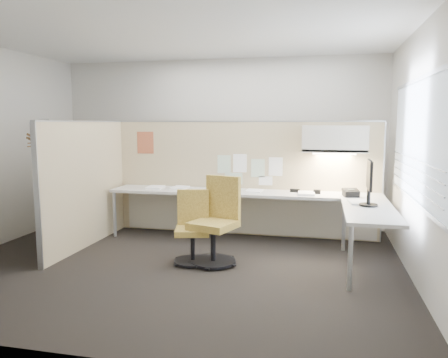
% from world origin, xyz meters
% --- Properties ---
extents(floor, '(5.50, 4.50, 0.01)m').
position_xyz_m(floor, '(0.00, 0.00, -0.01)').
color(floor, black).
rests_on(floor, ground).
extents(ceiling, '(5.50, 4.50, 0.01)m').
position_xyz_m(ceiling, '(0.00, 0.00, 2.80)').
color(ceiling, white).
rests_on(ceiling, wall_back).
extents(wall_back, '(5.50, 0.02, 2.80)m').
position_xyz_m(wall_back, '(0.00, 2.25, 1.40)').
color(wall_back, beige).
rests_on(wall_back, ground).
extents(wall_front, '(5.50, 0.02, 2.80)m').
position_xyz_m(wall_front, '(0.00, -2.25, 1.40)').
color(wall_front, beige).
rests_on(wall_front, ground).
extents(wall_right, '(0.02, 4.50, 2.80)m').
position_xyz_m(wall_right, '(2.75, 0.00, 1.40)').
color(wall_right, beige).
rests_on(wall_right, ground).
extents(window_pane, '(0.01, 2.80, 1.30)m').
position_xyz_m(window_pane, '(2.73, 0.00, 1.55)').
color(window_pane, '#93A2AB').
rests_on(window_pane, wall_right).
extents(partition_back, '(4.10, 0.06, 1.75)m').
position_xyz_m(partition_back, '(0.55, 1.60, 0.88)').
color(partition_back, tan).
rests_on(partition_back, floor).
extents(partition_left, '(0.06, 2.20, 1.75)m').
position_xyz_m(partition_left, '(-1.50, 0.50, 0.88)').
color(partition_left, tan).
rests_on(partition_left, floor).
extents(desk, '(4.00, 2.07, 0.73)m').
position_xyz_m(desk, '(0.93, 1.13, 0.60)').
color(desk, beige).
rests_on(desk, floor).
extents(overhead_bin, '(0.90, 0.36, 0.38)m').
position_xyz_m(overhead_bin, '(1.90, 1.39, 1.51)').
color(overhead_bin, beige).
rests_on(overhead_bin, partition_back).
extents(task_light_strip, '(0.60, 0.06, 0.02)m').
position_xyz_m(task_light_strip, '(1.90, 1.39, 1.30)').
color(task_light_strip, '#FFEABF').
rests_on(task_light_strip, overhead_bin).
extents(pinned_papers, '(1.01, 0.00, 0.47)m').
position_xyz_m(pinned_papers, '(0.63, 1.57, 1.03)').
color(pinned_papers, '#8CBF8C').
rests_on(pinned_papers, partition_back).
extents(poster, '(0.28, 0.00, 0.35)m').
position_xyz_m(poster, '(-1.05, 1.57, 1.42)').
color(poster, '#FF5920').
rests_on(poster, partition_back).
extents(chair_left, '(0.63, 0.64, 1.06)m').
position_xyz_m(chair_left, '(0.48, 0.14, 0.50)').
color(chair_left, black).
rests_on(chair_left, floor).
extents(chair_right, '(0.50, 0.52, 0.89)m').
position_xyz_m(chair_right, '(0.18, 0.09, 0.41)').
color(chair_right, black).
rests_on(chair_right, floor).
extents(monitor, '(0.22, 0.53, 0.56)m').
position_xyz_m(monitor, '(2.30, 0.48, 1.05)').
color(monitor, black).
rests_on(monitor, desk).
extents(phone, '(0.24, 0.23, 0.12)m').
position_xyz_m(phone, '(2.13, 1.15, 0.78)').
color(phone, black).
rests_on(phone, desk).
extents(stapler, '(0.14, 0.06, 0.05)m').
position_xyz_m(stapler, '(1.36, 1.36, 0.76)').
color(stapler, black).
rests_on(stapler, desk).
extents(tape_dispenser, '(0.10, 0.07, 0.06)m').
position_xyz_m(tape_dispenser, '(1.68, 1.29, 0.76)').
color(tape_dispenser, black).
rests_on(tape_dispenser, desk).
extents(coat_hook, '(0.18, 0.46, 1.37)m').
position_xyz_m(coat_hook, '(-1.58, -0.40, 1.42)').
color(coat_hook, silver).
rests_on(coat_hook, partition_left).
extents(paper_stack_0, '(0.25, 0.32, 0.03)m').
position_xyz_m(paper_stack_0, '(-0.78, 1.28, 0.74)').
color(paper_stack_0, white).
rests_on(paper_stack_0, desk).
extents(paper_stack_1, '(0.25, 0.31, 0.02)m').
position_xyz_m(paper_stack_1, '(-0.41, 1.36, 0.74)').
color(paper_stack_1, white).
rests_on(paper_stack_1, desk).
extents(paper_stack_2, '(0.28, 0.34, 0.05)m').
position_xyz_m(paper_stack_2, '(0.30, 1.18, 0.75)').
color(paper_stack_2, white).
rests_on(paper_stack_2, desk).
extents(paper_stack_3, '(0.24, 0.31, 0.02)m').
position_xyz_m(paper_stack_3, '(0.76, 1.32, 0.74)').
color(paper_stack_3, white).
rests_on(paper_stack_3, desk).
extents(paper_stack_4, '(0.25, 0.31, 0.03)m').
position_xyz_m(paper_stack_4, '(1.53, 1.19, 0.75)').
color(paper_stack_4, white).
rests_on(paper_stack_4, desk).
extents(paper_stack_5, '(0.26, 0.32, 0.02)m').
position_xyz_m(paper_stack_5, '(2.20, 0.66, 0.74)').
color(paper_stack_5, white).
rests_on(paper_stack_5, desk).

